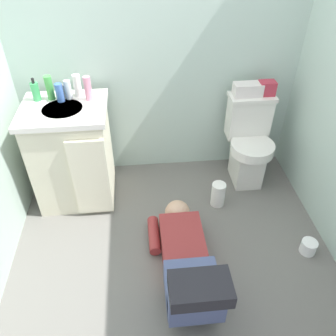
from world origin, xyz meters
The scene contains 16 objects.
ground_plane centered at (0.00, 0.00, -0.02)m, with size 2.71×3.15×0.04m, color #66635D.
wall_back centered at (0.00, 1.11, 1.20)m, with size 2.37×0.08×2.40m, color #AEC4B8.
toilet centered at (0.71, 0.82, 0.37)m, with size 0.36×0.46×0.75m.
vanity_cabinet centered at (-0.70, 0.73, 0.42)m, with size 0.60×0.53×0.82m.
faucet centered at (-0.70, 0.87, 0.87)m, with size 0.02×0.02×0.10m, color silver.
person_plumber centered at (0.06, -0.17, 0.18)m, with size 0.39×1.06×0.52m.
tissue_box centered at (0.67, 0.91, 0.80)m, with size 0.22×0.11×0.10m, color silver.
toiletry_bag centered at (0.82, 0.91, 0.81)m, with size 0.12×0.09×0.11m, color #B22D3F.
soap_dispenser centered at (-0.89, 0.85, 0.89)m, with size 0.06×0.06×0.17m.
bottle_green centered at (-0.79, 0.86, 0.91)m, with size 0.05×0.05×0.17m, color green.
bottle_blue centered at (-0.72, 0.82, 0.89)m, with size 0.05×0.05×0.13m, color #3F6ABA.
bottle_clear centered at (-0.67, 0.86, 0.89)m, with size 0.05×0.05×0.14m, color silver.
bottle_white centered at (-0.60, 0.89, 0.90)m, with size 0.06×0.06×0.16m, color silver.
bottle_pink centered at (-0.52, 0.82, 0.91)m, with size 0.05×0.05×0.17m, color pink.
paper_towel_roll centered at (0.41, 0.50, 0.10)m, with size 0.11×0.11×0.21m, color white.
toilet_paper_roll centered at (0.95, -0.03, 0.05)m, with size 0.11×0.11×0.10m, color white.
Camera 1 is at (-0.18, -1.44, 1.98)m, focal length 36.60 mm.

